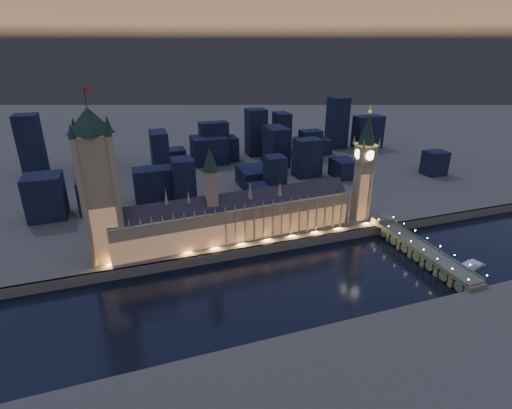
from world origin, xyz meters
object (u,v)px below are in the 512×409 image
object	(u,v)px
palace_of_westminster	(235,217)
westminster_bridge	(418,250)
victoria_tower	(98,180)
elizabeth_tower	(365,158)
river_boat	(463,270)

from	to	relation	value
palace_of_westminster	westminster_bridge	bearing A→B (deg)	-26.29
victoria_tower	elizabeth_tower	distance (m)	218.05
victoria_tower	westminster_bridge	xyz separation A→B (m)	(231.47, -65.39, -63.76)
elizabeth_tower	victoria_tower	bearing A→B (deg)	180.00
victoria_tower	westminster_bridge	bearing A→B (deg)	-15.77
palace_of_westminster	victoria_tower	distance (m)	108.50
palace_of_westminster	victoria_tower	xyz separation A→B (m)	(-99.45, 0.18, 43.39)
victoria_tower	river_boat	bearing A→B (deg)	-20.90
victoria_tower	river_boat	xyz separation A→B (m)	(249.06, -95.10, -68.20)
palace_of_westminster	elizabeth_tower	bearing A→B (deg)	0.08
westminster_bridge	victoria_tower	bearing A→B (deg)	164.23
palace_of_westminster	victoria_tower	size ratio (longest dim) A/B	1.62
palace_of_westminster	victoria_tower	bearing A→B (deg)	179.90
victoria_tower	westminster_bridge	distance (m)	248.83
elizabeth_tower	westminster_bridge	bearing A→B (deg)	-78.36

